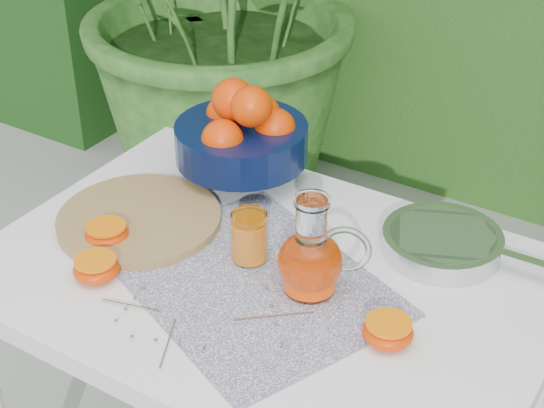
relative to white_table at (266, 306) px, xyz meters
The scene contains 9 objects.
white_table is the anchor object (origin of this frame).
placemat 0.09m from the white_table, 90.78° to the right, with size 0.48×0.37×0.00m, color #0B0E3F.
cutting_board 0.30m from the white_table, behind, with size 0.32×0.32×0.02m, color olive.
fruit_bowl 0.38m from the white_table, 130.50° to the left, with size 0.28×0.28×0.22m.
juice_pitcher 0.18m from the white_table, ahead, with size 0.17×0.14×0.18m.
juice_tumbler 0.14m from the white_table, 165.53° to the left, with size 0.07×0.07×0.10m.
saute_pan 0.35m from the white_table, 41.98° to the left, with size 0.39×0.22×0.04m.
orange_halves 0.17m from the white_table, 131.42° to the right, with size 0.67×0.23×0.04m.
thyme_sprigs 0.20m from the white_table, 97.20° to the right, with size 0.32×0.25×0.01m.
Camera 1 is at (0.64, -0.98, 1.64)m, focal length 55.00 mm.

